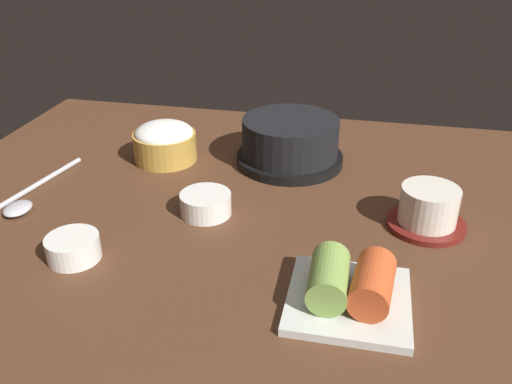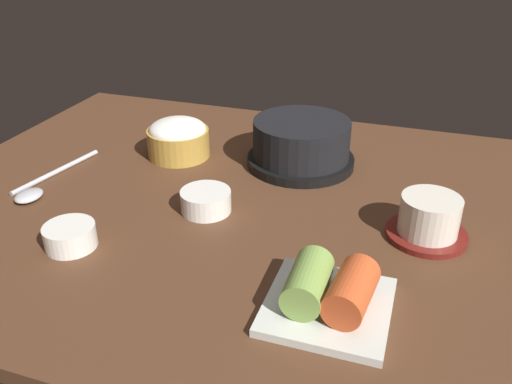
{
  "view_description": "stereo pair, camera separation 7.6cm",
  "coord_description": "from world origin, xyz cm",
  "views": [
    {
      "loc": [
        15.98,
        -67.4,
        40.87
      ],
      "look_at": [
        2.0,
        -2.0,
        5.0
      ],
      "focal_mm": 37.89,
      "sensor_mm": 36.0,
      "label": 1
    },
    {
      "loc": [
        23.3,
        -65.4,
        40.87
      ],
      "look_at": [
        2.0,
        -2.0,
        5.0
      ],
      "focal_mm": 37.89,
      "sensor_mm": 36.0,
      "label": 2
    }
  ],
  "objects": [
    {
      "name": "dining_table",
      "position": [
        0.0,
        0.0,
        1.0
      ],
      "size": [
        100.0,
        76.0,
        2.0
      ],
      "primitive_type": "cube",
      "color": "#4C2D1C",
      "rests_on": "ground"
    },
    {
      "name": "stone_pot",
      "position": [
        4.18,
        14.95,
        5.95
      ],
      "size": [
        17.86,
        17.86,
        7.79
      ],
      "color": "black",
      "rests_on": "dining_table"
    },
    {
      "name": "rice_bowl",
      "position": [
        -16.74,
        11.8,
        5.36
      ],
      "size": [
        10.61,
        10.61,
        6.67
      ],
      "color": "#B78C38",
      "rests_on": "dining_table"
    },
    {
      "name": "tea_cup_with_saucer",
      "position": [
        25.47,
        -1.44,
        4.78
      ],
      "size": [
        10.56,
        10.56,
        5.86
      ],
      "color": "maroon",
      "rests_on": "dining_table"
    },
    {
      "name": "banchan_cup_center",
      "position": [
        -4.75,
        -4.29,
        3.69
      ],
      "size": [
        7.21,
        7.21,
        3.13
      ],
      "color": "white",
      "rests_on": "dining_table"
    },
    {
      "name": "kimchi_plate",
      "position": [
        16.18,
        -19.87,
        4.18
      ],
      "size": [
        13.29,
        13.29,
        5.34
      ],
      "color": "silver",
      "rests_on": "dining_table"
    },
    {
      "name": "side_bowl_near",
      "position": [
        -17.54,
        -18.16,
        3.62
      ],
      "size": [
        6.59,
        6.59,
        2.99
      ],
      "color": "white",
      "rests_on": "dining_table"
    },
    {
      "name": "spoon",
      "position": [
        -31.42,
        -6.68,
        2.61
      ],
      "size": [
        5.48,
        19.92,
        1.35
      ],
      "color": "#B7B7BC",
      "rests_on": "dining_table"
    }
  ]
}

